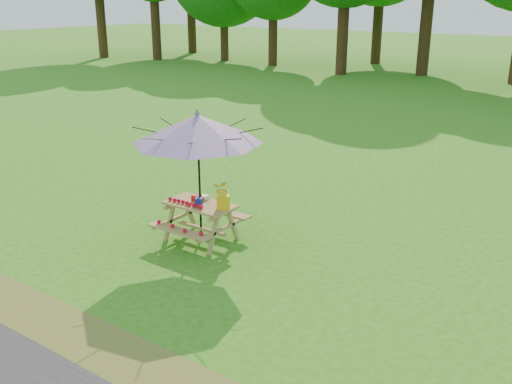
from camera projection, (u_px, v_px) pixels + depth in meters
The scene contains 6 objects.
ground at pixel (109, 227), 10.36m from camera, with size 120.00×120.00×0.00m, color #327115.
picnic_table at pixel (201, 223), 9.67m from camera, with size 1.20×1.32×0.67m.
patio_umbrella at pixel (198, 129), 9.15m from camera, with size 2.52×2.52×2.25m.
produce_bins at pixel (199, 199), 9.60m from camera, with size 0.32×0.42×0.13m.
tomatoes_row at pixel (186, 203), 9.49m from camera, with size 0.77×0.13×0.07m, color red, non-canonical shape.
flower_bucket at pixel (223, 193), 9.26m from camera, with size 0.36×0.34×0.49m.
Camera 1 is at (7.70, -6.32, 3.96)m, focal length 40.00 mm.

